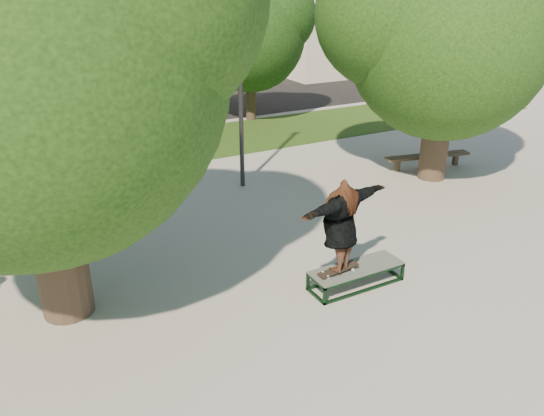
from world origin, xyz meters
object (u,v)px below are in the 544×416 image
lamppost (240,69)px  car_silver_b (150,92)px  tree_left (13,42)px  tree_right (445,27)px  grind_box (356,276)px  car_grey (64,102)px  bench (427,157)px

lamppost → car_silver_b: (0.54, 10.35, -2.44)m
tree_left → tree_right: 10.41m
grind_box → car_grey: bearing=99.3°
tree_right → lamppost: tree_right is taller
bench → car_grey: size_ratio=0.57×
tree_left → bench: size_ratio=2.64×
car_grey → car_silver_b: 3.54m
car_silver_b → tree_right: bearing=-71.9°
tree_right → lamppost: bearing=158.7°
car_silver_b → tree_left: bearing=-113.8°
car_grey → tree_right: bearing=-46.6°
tree_right → car_grey: (-7.92, 12.28, -3.44)m
lamppost → grind_box: (-0.39, -5.64, -2.96)m
bench → car_grey: (-8.49, 11.67, 0.31)m
car_silver_b → bench: bearing=-68.5°
lamppost → car_silver_b: 10.65m
lamppost → bench: size_ratio=2.26×
tree_left → car_grey: size_ratio=1.51×
car_grey → tree_left: bearing=-88.5°
tree_right → tree_left: bearing=-169.0°
car_silver_b → car_grey: bearing=178.2°
tree_left → lamppost: size_ratio=1.16×
tree_left → car_silver_b: tree_left is taller
tree_right → car_silver_b: (-4.37, 12.27, -3.39)m
lamppost → car_grey: lamppost is taller
tree_left → grind_box: size_ratio=3.95×
tree_left → tree_right: size_ratio=1.09×
tree_left → bench: 11.82m
tree_left → car_silver_b: (5.84, 14.26, -3.71)m
tree_left → car_silver_b: size_ratio=1.46×
lamppost → car_silver_b: lamppost is taller
tree_right → lamppost: size_ratio=1.07×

